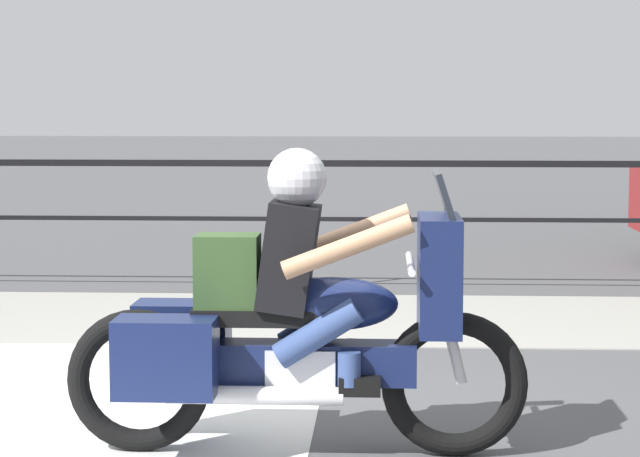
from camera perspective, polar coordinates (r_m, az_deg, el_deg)
ground_plane at (r=6.78m, az=-3.16°, el=-9.01°), size 120.00×120.00×0.00m
sidewalk_band at (r=10.09m, az=-1.10°, el=-4.08°), size 44.00×2.40×0.01m
crosswalk_band at (r=6.76m, az=-11.82°, el=-9.13°), size 2.66×6.00×0.01m
fence_railing at (r=11.47m, az=-0.58°, el=1.86°), size 36.00×0.05×1.21m
motorcycle at (r=6.11m, az=-1.30°, el=-4.21°), size 2.28×0.76×1.51m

